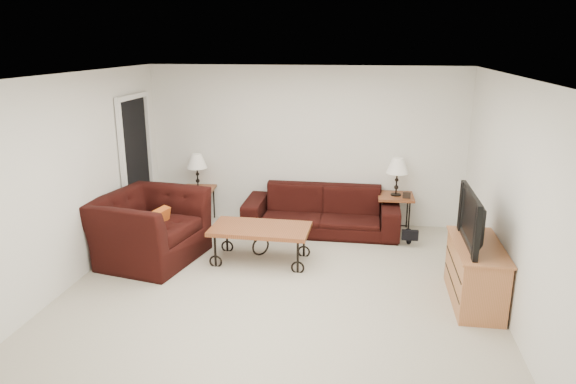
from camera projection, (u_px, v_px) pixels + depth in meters
The scene contains 20 objects.
ground at pixel (279, 288), 6.27m from camera, with size 5.00×5.00×0.00m, color #BBB69F.
wall_back at pixel (305, 146), 8.29m from camera, with size 5.00×0.02×2.50m, color silver.
wall_front at pixel (216, 286), 3.55m from camera, with size 5.00×0.02×2.50m, color silver.
wall_left at pixel (74, 179), 6.28m from camera, with size 0.02×5.00×2.50m, color silver.
wall_right at pixel (510, 197), 5.55m from camera, with size 0.02×5.00×2.50m, color silver.
ceiling at pixel (278, 75), 5.57m from camera, with size 5.00×5.00×0.00m, color white.
doorway at pixel (137, 167), 7.91m from camera, with size 0.08×0.94×2.04m, color black.
sofa at pixel (321, 210), 8.04m from camera, with size 2.36×0.92×0.69m, color black.
side_table_left at pixel (199, 205), 8.53m from camera, with size 0.52×0.52×0.56m, color brown.
side_table_right at pixel (395, 213), 8.06m from camera, with size 0.53×0.53×0.58m, color brown.
lamp_left at pixel (197, 171), 8.37m from camera, with size 0.32×0.32×0.56m, color black, non-canonical shape.
lamp_right at pixel (397, 177), 7.90m from camera, with size 0.33×0.33×0.58m, color black, non-canonical shape.
photo_frame_left at pixel (186, 187), 8.31m from camera, with size 0.11×0.01×0.09m, color black.
photo_frame_right at pixel (407, 195), 7.81m from camera, with size 0.12×0.02×0.10m, color black.
coffee_table at pixel (261, 244), 6.97m from camera, with size 1.30×0.70×0.49m, color brown.
armchair at pixel (149, 228), 6.99m from camera, with size 1.38×1.20×0.90m, color black.
throw_pillow at pixel (157, 224), 6.90m from camera, with size 0.41×0.11×0.41m, color #C85919.
tv_stand at pixel (475, 273), 5.85m from camera, with size 0.48×1.16×0.69m, color #B56843.
television at pixel (479, 219), 5.67m from camera, with size 1.04×0.14×0.60m, color black.
backpack at pixel (410, 229), 7.55m from camera, with size 0.36×0.27×0.46m, color black.
Camera 1 is at (0.97, -5.62, 2.85)m, focal length 32.59 mm.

